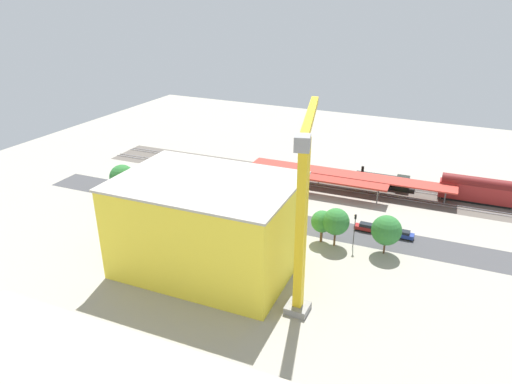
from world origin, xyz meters
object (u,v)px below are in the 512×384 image
at_px(platform_canopy_far, 349,175).
at_px(street_tree_4, 122,177).
at_px(parked_car_4, 261,205).
at_px(box_truck_1, 246,219).
at_px(platform_canopy_near, 295,175).
at_px(traffic_light, 355,226).
at_px(parked_car_0, 404,235).
at_px(street_tree_3, 198,194).
at_px(street_tree_0, 386,230).
at_px(street_tree_2, 336,222).
at_px(box_truck_2, 264,224).
at_px(street_tree_1, 322,222).
at_px(passenger_coach, 477,189).
at_px(box_truck_0, 202,212).
at_px(locomotive, 385,181).
at_px(parked_car_1, 366,227).
at_px(parked_car_3, 293,213).
at_px(construction_building, 207,226).
at_px(street_tree_5, 179,194).
at_px(parked_car_2, 325,219).
at_px(tower_crane, 303,202).

relative_size(platform_canopy_far, street_tree_4, 6.06).
height_order(parked_car_4, box_truck_1, box_truck_1).
xyz_separation_m(platform_canopy_near, traffic_light, (-20.82, 22.32, 0.55)).
bearing_deg(platform_canopy_far, parked_car_0, 129.83).
height_order(platform_canopy_near, street_tree_3, street_tree_3).
relative_size(street_tree_0, street_tree_4, 0.93).
xyz_separation_m(street_tree_2, street_tree_4, (53.59, -0.72, 0.20)).
height_order(box_truck_2, street_tree_0, street_tree_0).
bearing_deg(traffic_light, box_truck_1, 1.78).
distance_m(platform_canopy_far, street_tree_1, 29.23).
height_order(passenger_coach, box_truck_0, passenger_coach).
relative_size(platform_canopy_near, passenger_coach, 2.70).
height_order(locomotive, box_truck_1, locomotive).
relative_size(parked_car_1, street_tree_2, 0.59).
bearing_deg(street_tree_4, street_tree_2, 179.23).
distance_m(parked_car_3, construction_building, 28.26).
bearing_deg(box_truck_0, street_tree_0, -177.33).
bearing_deg(street_tree_5, street_tree_3, -177.28).
bearing_deg(street_tree_5, box_truck_0, 173.56).
bearing_deg(parked_car_0, traffic_light, 43.13).
xyz_separation_m(parked_car_2, parked_car_3, (7.63, 0.19, -0.04)).
distance_m(parked_car_1, parked_car_3, 16.75).
distance_m(locomotive, parked_car_2, 26.63).
distance_m(parked_car_0, parked_car_4, 32.94).
xyz_separation_m(platform_canopy_near, parked_car_2, (-12.44, 13.86, -3.47)).
bearing_deg(parked_car_4, parked_car_3, 175.46).
bearing_deg(passenger_coach, tower_crane, 65.43).
relative_size(tower_crane, box_truck_0, 3.31).
xyz_separation_m(locomotive, street_tree_3, (35.55, 34.35, 3.54)).
xyz_separation_m(construction_building, street_tree_0, (-28.71, -18.39, -3.39)).
relative_size(parked_car_0, traffic_light, 0.56).
distance_m(locomotive, street_tree_0, 34.12).
xyz_separation_m(tower_crane, street_tree_3, (31.91, -20.85, -13.05)).
bearing_deg(street_tree_3, platform_canopy_far, -132.60).
relative_size(platform_canopy_far, construction_building, 1.71).
bearing_deg(box_truck_1, locomotive, -124.28).
xyz_separation_m(street_tree_0, street_tree_3, (41.61, 0.94, 0.25)).
relative_size(parked_car_4, construction_building, 0.14).
distance_m(passenger_coach, parked_car_0, 28.80).
bearing_deg(street_tree_1, parked_car_0, -150.67).
height_order(parked_car_4, street_tree_2, street_tree_2).
relative_size(box_truck_2, street_tree_5, 1.47).
xyz_separation_m(parked_car_1, box_truck_0, (34.89, 9.62, 0.82)).
bearing_deg(street_tree_4, construction_building, 152.47).
bearing_deg(street_tree_4, parked_car_1, -172.02).
distance_m(street_tree_0, traffic_light, 6.07).
bearing_deg(passenger_coach, box_truck_2, 40.72).
relative_size(parked_car_1, tower_crane, 0.15).
distance_m(parked_car_3, street_tree_5, 26.34).
distance_m(locomotive, traffic_light, 33.85).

